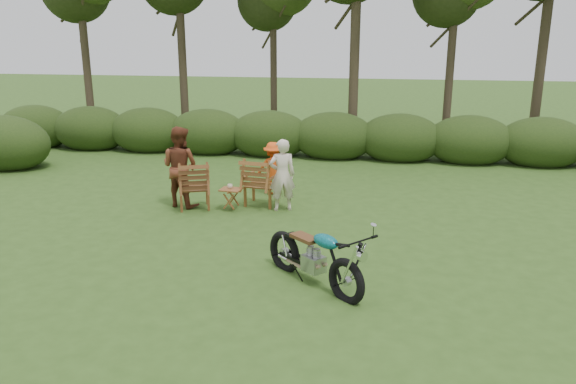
% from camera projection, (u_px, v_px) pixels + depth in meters
% --- Properties ---
extents(ground, '(80.00, 80.00, 0.00)m').
position_uv_depth(ground, '(277.00, 278.00, 8.75)').
color(ground, '#2D4918').
rests_on(ground, ground).
extents(tree_line, '(22.52, 11.62, 8.14)m').
position_uv_depth(tree_line, '(355.00, 28.00, 16.85)').
color(tree_line, '#35291D').
rests_on(tree_line, ground).
extents(motorcycle, '(2.00, 1.90, 1.14)m').
position_uv_depth(motorcycle, '(313.00, 283.00, 8.58)').
color(motorcycle, '#0C9AA6').
rests_on(motorcycle, ground).
extents(lawn_chair_right, '(0.84, 0.84, 1.07)m').
position_uv_depth(lawn_chair_right, '(262.00, 205.00, 12.48)').
color(lawn_chair_right, brown).
rests_on(lawn_chair_right, ground).
extents(lawn_chair_left, '(0.94, 0.94, 1.06)m').
position_uv_depth(lawn_chair_left, '(195.00, 208.00, 12.25)').
color(lawn_chair_left, '#5A2F16').
rests_on(lawn_chair_left, ground).
extents(side_table, '(0.50, 0.43, 0.47)m').
position_uv_depth(side_table, '(231.00, 199.00, 12.05)').
color(side_table, brown).
rests_on(side_table, ground).
extents(cup, '(0.12, 0.12, 0.09)m').
position_uv_depth(cup, '(230.00, 186.00, 12.02)').
color(cup, beige).
rests_on(cup, side_table).
extents(adult_a, '(0.66, 0.55, 1.56)m').
position_uv_depth(adult_a, '(282.00, 210.00, 12.11)').
color(adult_a, beige).
rests_on(adult_a, ground).
extents(adult_b, '(1.02, 0.89, 1.77)m').
position_uv_depth(adult_b, '(182.00, 205.00, 12.43)').
color(adult_b, brown).
rests_on(adult_b, ground).
extents(child, '(0.85, 0.55, 1.25)m').
position_uv_depth(child, '(273.00, 194.00, 13.28)').
color(child, '#E94F16').
rests_on(child, ground).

